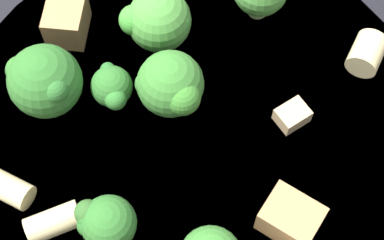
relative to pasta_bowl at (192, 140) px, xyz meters
name	(u,v)px	position (x,y,z in m)	size (l,w,h in m)	color
ground_plane	(192,155)	(0.00, 0.00, -0.02)	(2.00, 2.00, 0.00)	brown
pasta_bowl	(192,140)	(0.00, 0.00, 0.00)	(0.30, 0.30, 0.04)	black
broccoli_floret_0	(158,21)	(0.04, -0.04, 0.04)	(0.04, 0.04, 0.04)	#9EC175
broccoli_floret_1	(169,87)	(0.01, 0.00, 0.04)	(0.04, 0.04, 0.04)	#84AD60
broccoli_floret_2	(44,80)	(0.07, 0.02, 0.04)	(0.04, 0.04, 0.05)	#93B766
broccoli_floret_3	(112,87)	(0.04, 0.01, 0.03)	(0.02, 0.02, 0.03)	#93B766
broccoli_floret_5	(104,222)	(0.01, 0.07, 0.04)	(0.03, 0.03, 0.04)	#9EC175
rigatoni_1	(367,54)	(-0.07, -0.08, 0.02)	(0.02, 0.02, 0.02)	beige
rigatoni_3	(4,186)	(0.07, 0.08, 0.02)	(0.01, 0.01, 0.03)	beige
rigatoni_4	(53,222)	(0.04, 0.08, 0.02)	(0.01, 0.01, 0.03)	beige
chicken_chunk_0	(66,20)	(0.09, -0.02, 0.03)	(0.03, 0.02, 0.02)	#A87A4C
chicken_chunk_1	(291,218)	(-0.07, 0.03, 0.02)	(0.03, 0.02, 0.02)	#A87A4C
chicken_chunk_3	(292,115)	(-0.05, -0.03, 0.02)	(0.02, 0.01, 0.01)	tan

